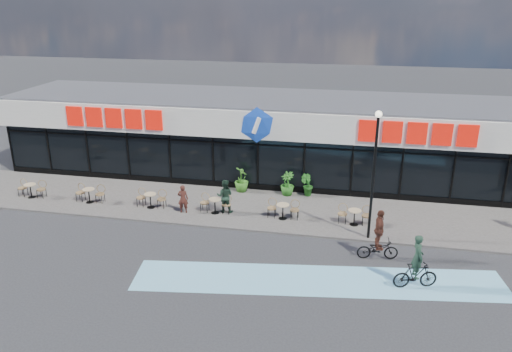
% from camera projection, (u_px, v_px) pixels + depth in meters
% --- Properties ---
extents(ground, '(120.00, 120.00, 0.00)m').
position_uv_depth(ground, '(226.00, 251.00, 21.02)').
color(ground, '#28282B').
rests_on(ground, ground).
extents(sidewalk, '(44.00, 5.00, 0.10)m').
position_uv_depth(sidewalk, '(248.00, 208.00, 25.14)').
color(sidewalk, '#635D58').
rests_on(sidewalk, ground).
extents(bike_lane, '(14.17, 4.13, 0.01)m').
position_uv_depth(bike_lane, '(318.00, 280.00, 18.89)').
color(bike_lane, '#74BCDC').
rests_on(bike_lane, ground).
extents(building, '(30.60, 6.57, 4.75)m').
position_uv_depth(building, '(268.00, 136.00, 29.35)').
color(building, black).
rests_on(building, ground).
extents(lamp_post, '(0.28, 0.28, 5.69)m').
position_uv_depth(lamp_post, '(374.00, 166.00, 20.85)').
color(lamp_post, black).
rests_on(lamp_post, sidewalk).
extents(bistro_set_0, '(1.54, 0.62, 0.90)m').
position_uv_depth(bistro_set_0, '(32.00, 189.00, 26.25)').
color(bistro_set_0, tan).
rests_on(bistro_set_0, sidewalk).
extents(bistro_set_1, '(1.54, 0.62, 0.90)m').
position_uv_depth(bistro_set_1, '(90.00, 193.00, 25.63)').
color(bistro_set_1, tan).
rests_on(bistro_set_1, sidewalk).
extents(bistro_set_2, '(1.54, 0.62, 0.90)m').
position_uv_depth(bistro_set_2, '(151.00, 198.00, 25.01)').
color(bistro_set_2, tan).
rests_on(bistro_set_2, sidewalk).
extents(bistro_set_3, '(1.54, 0.62, 0.90)m').
position_uv_depth(bistro_set_3, '(215.00, 204.00, 24.39)').
color(bistro_set_3, tan).
rests_on(bistro_set_3, sidewalk).
extents(bistro_set_4, '(1.54, 0.62, 0.90)m').
position_uv_depth(bistro_set_4, '(283.00, 209.00, 23.77)').
color(bistro_set_4, tan).
rests_on(bistro_set_4, sidewalk).
extents(bistro_set_5, '(1.54, 0.62, 0.90)m').
position_uv_depth(bistro_set_5, '(354.00, 215.00, 23.15)').
color(bistro_set_5, tan).
rests_on(bistro_set_5, sidewalk).
extents(potted_plant_left, '(1.03, 1.03, 1.35)m').
position_uv_depth(potted_plant_left, '(242.00, 179.00, 26.93)').
color(potted_plant_left, '#326A1E').
rests_on(potted_plant_left, sidewalk).
extents(potted_plant_mid, '(0.75, 0.67, 1.16)m').
position_uv_depth(potted_plant_mid, '(307.00, 185.00, 26.41)').
color(potted_plant_mid, '#1F5819').
rests_on(potted_plant_mid, sidewalk).
extents(potted_plant_right, '(0.98, 0.98, 1.27)m').
position_uv_depth(potted_plant_right, '(287.00, 184.00, 26.45)').
color(potted_plant_right, '#26631C').
rests_on(potted_plant_right, sidewalk).
extents(patron_left, '(0.56, 0.41, 1.43)m').
position_uv_depth(patron_left, '(183.00, 199.00, 24.29)').
color(patron_left, '#441F18').
rests_on(patron_left, sidewalk).
extents(patron_right, '(0.85, 0.69, 1.67)m').
position_uv_depth(patron_right, '(225.00, 196.00, 24.31)').
color(patron_right, black).
rests_on(patron_right, sidewalk).
extents(cyclist_a, '(1.73, 0.90, 2.14)m').
position_uv_depth(cyclist_a, '(416.00, 269.00, 18.20)').
color(cyclist_a, black).
rests_on(cyclist_a, ground).
extents(cyclist_b, '(1.74, 1.06, 2.16)m').
position_uv_depth(cyclist_b, '(378.00, 240.00, 20.17)').
color(cyclist_b, black).
rests_on(cyclist_b, ground).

